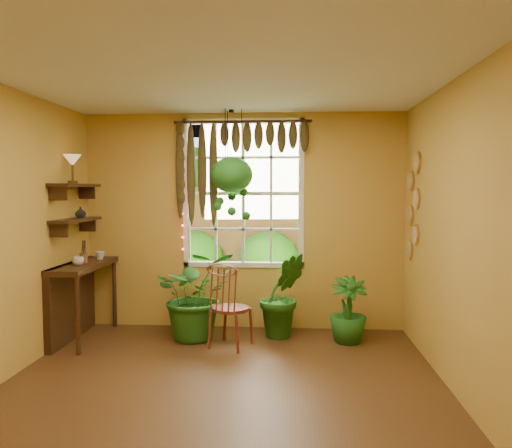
# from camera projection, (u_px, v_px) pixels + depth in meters

# --- Properties ---
(floor) EXTENTS (4.50, 4.50, 0.00)m
(floor) POSITION_uv_depth(u_px,v_px,m) (217.00, 402.00, 4.12)
(floor) COLOR #512D17
(floor) RESTS_ON ground
(ceiling) EXTENTS (4.50, 4.50, 0.00)m
(ceiling) POSITION_uv_depth(u_px,v_px,m) (215.00, 69.00, 3.93)
(ceiling) COLOR silver
(ceiling) RESTS_ON wall_back
(wall_back) EXTENTS (4.00, 0.00, 4.00)m
(wall_back) POSITION_uv_depth(u_px,v_px,m) (243.00, 221.00, 6.27)
(wall_back) COLOR gold
(wall_back) RESTS_ON floor
(wall_right) EXTENTS (0.00, 4.50, 4.50)m
(wall_right) POSITION_uv_depth(u_px,v_px,m) (470.00, 241.00, 3.88)
(wall_right) COLOR gold
(wall_right) RESTS_ON floor
(window) EXTENTS (1.52, 0.10, 1.86)m
(window) POSITION_uv_depth(u_px,v_px,m) (243.00, 194.00, 6.27)
(window) COLOR white
(window) RESTS_ON wall_back
(valance_vine) EXTENTS (1.70, 0.12, 1.10)m
(valance_vine) POSITION_uv_depth(u_px,v_px,m) (235.00, 147.00, 6.12)
(valance_vine) COLOR #3C2510
(valance_vine) RESTS_ON window
(string_lights) EXTENTS (0.03, 0.03, 1.54)m
(string_lights) POSITION_uv_depth(u_px,v_px,m) (182.00, 190.00, 6.23)
(string_lights) COLOR #FF2633
(string_lights) RESTS_ON window
(wall_plates) EXTENTS (0.04, 0.32, 1.10)m
(wall_plates) POSITION_uv_depth(u_px,v_px,m) (413.00, 207.00, 5.65)
(wall_plates) COLOR #FFEED0
(wall_plates) RESTS_ON wall_right
(counter_ledge) EXTENTS (0.40, 1.20, 0.90)m
(counter_ledge) POSITION_uv_depth(u_px,v_px,m) (75.00, 292.00, 5.81)
(counter_ledge) COLOR #3C2510
(counter_ledge) RESTS_ON floor
(shelf_lower) EXTENTS (0.25, 0.90, 0.04)m
(shelf_lower) POSITION_uv_depth(u_px,v_px,m) (76.00, 220.00, 5.75)
(shelf_lower) COLOR #3C2510
(shelf_lower) RESTS_ON wall_left
(shelf_upper) EXTENTS (0.25, 0.90, 0.04)m
(shelf_upper) POSITION_uv_depth(u_px,v_px,m) (75.00, 185.00, 5.72)
(shelf_upper) COLOR #3C2510
(shelf_upper) RESTS_ON wall_left
(backyard) EXTENTS (14.00, 10.00, 12.00)m
(backyard) POSITION_uv_depth(u_px,v_px,m) (275.00, 211.00, 10.85)
(backyard) COLOR #2D5B1A
(backyard) RESTS_ON ground
(windsor_chair) EXTENTS (0.53, 0.54, 1.09)m
(windsor_chair) POSITION_uv_depth(u_px,v_px,m) (229.00, 319.00, 5.53)
(windsor_chair) COLOR maroon
(windsor_chair) RESTS_ON floor
(potted_plant_left) EXTENTS (1.16, 1.08, 1.05)m
(potted_plant_left) POSITION_uv_depth(u_px,v_px,m) (196.00, 294.00, 5.83)
(potted_plant_left) COLOR #144D16
(potted_plant_left) RESTS_ON floor
(potted_plant_mid) EXTENTS (0.66, 0.59, 1.00)m
(potted_plant_mid) POSITION_uv_depth(u_px,v_px,m) (283.00, 295.00, 5.91)
(potted_plant_mid) COLOR #144D16
(potted_plant_mid) RESTS_ON floor
(potted_plant_right) EXTENTS (0.45, 0.45, 0.75)m
(potted_plant_right) POSITION_uv_depth(u_px,v_px,m) (348.00, 310.00, 5.70)
(potted_plant_right) COLOR #144D16
(potted_plant_right) RESTS_ON floor
(hanging_basket) EXTENTS (0.50, 0.50, 1.33)m
(hanging_basket) POSITION_uv_depth(u_px,v_px,m) (232.00, 178.00, 5.97)
(hanging_basket) COLOR black
(hanging_basket) RESTS_ON ceiling
(cup_a) EXTENTS (0.13, 0.13, 0.10)m
(cup_a) POSITION_uv_depth(u_px,v_px,m) (78.00, 261.00, 5.59)
(cup_a) COLOR silver
(cup_a) RESTS_ON counter_ledge
(cup_b) EXTENTS (0.12, 0.12, 0.10)m
(cup_b) POSITION_uv_depth(u_px,v_px,m) (100.00, 255.00, 6.07)
(cup_b) COLOR beige
(cup_b) RESTS_ON counter_ledge
(brush_jar) EXTENTS (0.09, 0.09, 0.33)m
(brush_jar) POSITION_uv_depth(u_px,v_px,m) (84.00, 252.00, 5.78)
(brush_jar) COLOR brown
(brush_jar) RESTS_ON counter_ledge
(shelf_vase) EXTENTS (0.13, 0.13, 0.13)m
(shelf_vase) POSITION_uv_depth(u_px,v_px,m) (80.00, 212.00, 5.86)
(shelf_vase) COLOR #B2AD99
(shelf_vase) RESTS_ON shelf_lower
(tiffany_lamp) EXTENTS (0.20, 0.20, 0.33)m
(tiffany_lamp) POSITION_uv_depth(u_px,v_px,m) (72.00, 162.00, 5.61)
(tiffany_lamp) COLOR brown
(tiffany_lamp) RESTS_ON shelf_upper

